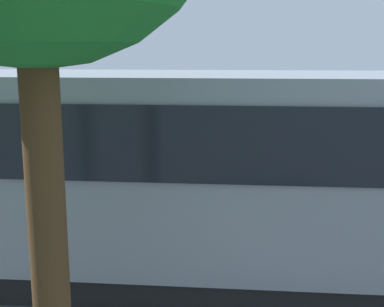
{
  "coord_description": "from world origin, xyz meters",
  "views": [
    {
      "loc": [
        1.22,
        12.05,
        3.61
      ],
      "look_at": [
        2.21,
        -0.25,
        1.1
      ],
      "focal_mm": 48.44,
      "sensor_mm": 36.0,
      "label": 1
    }
  ],
  "objects_px": {
    "spectator_centre": "(119,169)",
    "traffic_cone": "(267,176)",
    "spectator_left": "(171,173)",
    "tour_bus": "(188,178)",
    "spectator_far_left": "(234,172)",
    "stunt_motorcycle": "(184,139)",
    "parked_motorcycle_dark": "(336,215)",
    "parked_motorcycle_silver": "(111,208)"
  },
  "relations": [
    {
      "from": "parked_motorcycle_dark",
      "to": "tour_bus",
      "type": "bearing_deg",
      "value": 36.22
    },
    {
      "from": "tour_bus",
      "to": "stunt_motorcycle",
      "type": "bearing_deg",
      "value": -84.06
    },
    {
      "from": "spectator_centre",
      "to": "traffic_cone",
      "type": "relative_size",
      "value": 2.83
    },
    {
      "from": "tour_bus",
      "to": "spectator_left",
      "type": "height_order",
      "value": "tour_bus"
    },
    {
      "from": "spectator_far_left",
      "to": "stunt_motorcycle",
      "type": "height_order",
      "value": "spectator_far_left"
    },
    {
      "from": "spectator_far_left",
      "to": "stunt_motorcycle",
      "type": "bearing_deg",
      "value": -71.07
    },
    {
      "from": "tour_bus",
      "to": "parked_motorcycle_dark",
      "type": "distance_m",
      "value": 3.53
    },
    {
      "from": "tour_bus",
      "to": "spectator_far_left",
      "type": "xyz_separation_m",
      "value": [
        -0.71,
        -2.83,
        -0.56
      ]
    },
    {
      "from": "spectator_left",
      "to": "spectator_far_left",
      "type": "bearing_deg",
      "value": 173.81
    },
    {
      "from": "parked_motorcycle_silver",
      "to": "tour_bus",
      "type": "bearing_deg",
      "value": 130.22
    },
    {
      "from": "spectator_centre",
      "to": "traffic_cone",
      "type": "xyz_separation_m",
      "value": [
        -3.35,
        -2.66,
        -0.77
      ]
    },
    {
      "from": "spectator_far_left",
      "to": "spectator_left",
      "type": "relative_size",
      "value": 1.08
    },
    {
      "from": "parked_motorcycle_dark",
      "to": "parked_motorcycle_silver",
      "type": "bearing_deg",
      "value": -0.82
    },
    {
      "from": "spectator_centre",
      "to": "stunt_motorcycle",
      "type": "bearing_deg",
      "value": -104.05
    },
    {
      "from": "spectator_centre",
      "to": "parked_motorcycle_silver",
      "type": "height_order",
      "value": "spectator_centre"
    },
    {
      "from": "stunt_motorcycle",
      "to": "spectator_left",
      "type": "bearing_deg",
      "value": 91.63
    },
    {
      "from": "spectator_left",
      "to": "tour_bus",
      "type": "bearing_deg",
      "value": 101.74
    },
    {
      "from": "traffic_cone",
      "to": "stunt_motorcycle",
      "type": "bearing_deg",
      "value": -31.37
    },
    {
      "from": "tour_bus",
      "to": "parked_motorcycle_silver",
      "type": "distance_m",
      "value": 2.9
    },
    {
      "from": "tour_bus",
      "to": "spectator_centre",
      "type": "height_order",
      "value": "tour_bus"
    },
    {
      "from": "spectator_left",
      "to": "traffic_cone",
      "type": "height_order",
      "value": "spectator_left"
    },
    {
      "from": "spectator_far_left",
      "to": "spectator_centre",
      "type": "relative_size",
      "value": 1.02
    },
    {
      "from": "spectator_left",
      "to": "spectator_centre",
      "type": "relative_size",
      "value": 0.94
    },
    {
      "from": "spectator_far_left",
      "to": "parked_motorcycle_dark",
      "type": "bearing_deg",
      "value": 156.34
    },
    {
      "from": "spectator_centre",
      "to": "parked_motorcycle_silver",
      "type": "relative_size",
      "value": 0.87
    },
    {
      "from": "spectator_far_left",
      "to": "spectator_centre",
      "type": "xyz_separation_m",
      "value": [
        2.47,
        -0.14,
        -0.02
      ]
    },
    {
      "from": "spectator_far_left",
      "to": "tour_bus",
      "type": "bearing_deg",
      "value": 75.86
    },
    {
      "from": "parked_motorcycle_silver",
      "to": "stunt_motorcycle",
      "type": "relative_size",
      "value": 1.02
    },
    {
      "from": "tour_bus",
      "to": "stunt_motorcycle",
      "type": "xyz_separation_m",
      "value": [
        0.73,
        -7.05,
        -0.63
      ]
    },
    {
      "from": "parked_motorcycle_silver",
      "to": "spectator_far_left",
      "type": "bearing_deg",
      "value": -161.76
    },
    {
      "from": "tour_bus",
      "to": "parked_motorcycle_silver",
      "type": "height_order",
      "value": "tour_bus"
    },
    {
      "from": "spectator_far_left",
      "to": "parked_motorcycle_silver",
      "type": "height_order",
      "value": "spectator_far_left"
    },
    {
      "from": "spectator_centre",
      "to": "traffic_cone",
      "type": "bearing_deg",
      "value": -141.51
    },
    {
      "from": "spectator_centre",
      "to": "tour_bus",
      "type": "bearing_deg",
      "value": 120.54
    },
    {
      "from": "parked_motorcycle_silver",
      "to": "parked_motorcycle_dark",
      "type": "relative_size",
      "value": 1.0
    },
    {
      "from": "spectator_centre",
      "to": "parked_motorcycle_dark",
      "type": "relative_size",
      "value": 0.88
    },
    {
      "from": "tour_bus",
      "to": "spectator_left",
      "type": "distance_m",
      "value": 3.11
    },
    {
      "from": "parked_motorcycle_dark",
      "to": "stunt_motorcycle",
      "type": "bearing_deg",
      "value": -56.07
    },
    {
      "from": "spectator_left",
      "to": "stunt_motorcycle",
      "type": "relative_size",
      "value": 0.84
    },
    {
      "from": "parked_motorcycle_dark",
      "to": "traffic_cone",
      "type": "relative_size",
      "value": 3.23
    },
    {
      "from": "spectator_centre",
      "to": "parked_motorcycle_dark",
      "type": "height_order",
      "value": "spectator_centre"
    },
    {
      "from": "parked_motorcycle_dark",
      "to": "stunt_motorcycle",
      "type": "xyz_separation_m",
      "value": [
        3.42,
        -5.09,
        0.53
      ]
    }
  ]
}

